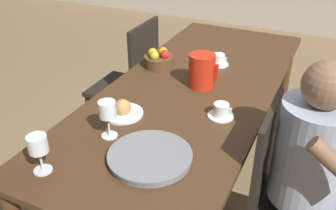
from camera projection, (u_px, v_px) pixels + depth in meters
The scene contains 13 objects.
ground_plane at pixel (189, 188), 2.45m from camera, with size 20.00×20.00×0.00m, color #7F6647.
dining_table at pixel (192, 101), 2.12m from camera, with size 0.86×2.15×0.75m.
chair_person_side at pixel (285, 201), 1.67m from camera, with size 0.42×0.42×0.94m.
chair_opposite at pixel (131, 82), 2.71m from camera, with size 0.42×0.42×0.94m.
person_seated at pixel (316, 169), 1.56m from camera, with size 0.39×0.41×1.17m.
red_pitcher at pixel (202, 70), 2.04m from camera, with size 0.17×0.14×0.19m.
wine_glass_water at pixel (107, 111), 1.60m from camera, with size 0.08×0.08×0.17m.
wine_glass_juice at pixel (38, 146), 1.40m from camera, with size 0.08×0.08×0.16m.
teacup_near_person at pixel (221, 111), 1.79m from camera, with size 0.13×0.13×0.07m.
teacup_across at pixel (219, 60), 2.32m from camera, with size 0.13×0.13×0.07m.
serving_tray at pixel (150, 157), 1.51m from camera, with size 0.35×0.35×0.03m.
bread_plate at pixel (123, 110), 1.81m from camera, with size 0.20×0.20×0.08m.
fruit_bowl at pixel (159, 59), 2.29m from camera, with size 0.18×0.18×0.11m.
Camera 1 is at (0.66, -1.73, 1.70)m, focal length 40.00 mm.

